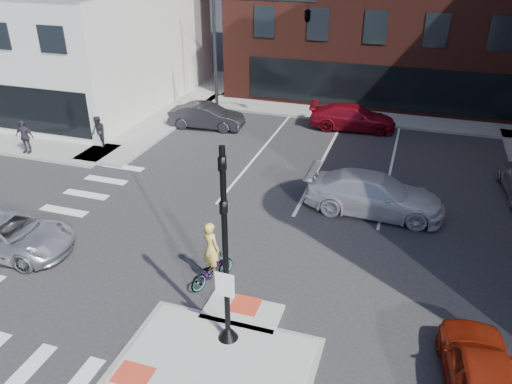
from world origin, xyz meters
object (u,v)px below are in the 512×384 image
(red_sedan, at_px, (482,376))
(bg_car_dark, at_px, (207,116))
(cyclist, at_px, (212,263))
(bg_car_red, at_px, (353,117))
(white_pickup, at_px, (374,194))
(silver_suv, at_px, (7,235))
(pedestrian_a, at_px, (99,132))
(pedestrian_b, at_px, (24,137))

(red_sedan, distance_m, bg_car_dark, 21.95)
(bg_car_dark, bearing_deg, red_sedan, -143.02)
(bg_car_dark, height_order, cyclist, cyclist)
(bg_car_red, bearing_deg, white_pickup, -171.68)
(red_sedan, relative_size, bg_car_red, 0.85)
(silver_suv, xyz_separation_m, pedestrian_a, (-2.55, 9.74, 0.31))
(white_pickup, relative_size, bg_car_red, 1.12)
(white_pickup, height_order, pedestrian_b, pedestrian_b)
(white_pickup, relative_size, bg_car_dark, 1.28)
(white_pickup, bearing_deg, pedestrian_a, 81.54)
(red_sedan, bearing_deg, pedestrian_a, -37.30)
(red_sedan, bearing_deg, bg_car_red, -78.32)
(bg_car_dark, distance_m, bg_car_red, 8.87)
(red_sedan, xyz_separation_m, pedestrian_a, (-18.76, 11.43, 0.27))
(bg_car_dark, distance_m, pedestrian_b, 10.22)
(bg_car_red, bearing_deg, bg_car_dark, 101.77)
(bg_car_dark, bearing_deg, pedestrian_a, 135.39)
(white_pickup, relative_size, pedestrian_b, 3.21)
(red_sedan, height_order, pedestrian_b, pedestrian_b)
(bg_car_red, bearing_deg, cyclist, 167.34)
(red_sedan, distance_m, pedestrian_b, 23.97)
(pedestrian_a, bearing_deg, silver_suv, -46.70)
(bg_car_red, distance_m, cyclist, 16.89)
(silver_suv, distance_m, pedestrian_a, 10.07)
(pedestrian_b, bearing_deg, red_sedan, -28.57)
(silver_suv, distance_m, red_sedan, 16.30)
(white_pickup, xyz_separation_m, pedestrian_a, (-15.12, 2.45, 0.17))
(white_pickup, bearing_deg, pedestrian_b, 89.20)
(red_sedan, bearing_deg, pedestrian_b, -29.25)
(bg_car_red, height_order, cyclist, cyclist)
(red_sedan, xyz_separation_m, bg_car_red, (-6.04, 19.03, 0.00))
(bg_car_red, relative_size, pedestrian_a, 2.99)
(bg_car_dark, bearing_deg, bg_car_red, -77.60)
(cyclist, height_order, pedestrian_b, cyclist)
(bg_car_red, bearing_deg, silver_suv, 144.49)
(bg_car_dark, distance_m, pedestrian_a, 6.56)
(pedestrian_a, distance_m, pedestrian_b, 3.79)
(pedestrian_b, bearing_deg, bg_car_dark, 37.72)
(red_sedan, relative_size, bg_car_dark, 0.97)
(white_pickup, xyz_separation_m, bg_car_red, (-2.40, 10.04, -0.09))
(cyclist, bearing_deg, bg_car_dark, -42.30)
(cyclist, bearing_deg, silver_suv, 28.01)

